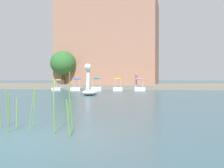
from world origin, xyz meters
TOP-DOWN VIEW (x-y plane):
  - ground_plane at (0.00, 0.00)m, footprint 587.84×587.84m
  - shore_bank_far at (0.00, 37.25)m, footprint 114.63×19.60m
  - swan_boat at (-2.20, 16.02)m, footprint 1.29×2.51m
  - pedal_boat_pink at (1.79, 25.21)m, footprint 1.45×2.06m
  - pedal_boat_yellow at (-0.77, 25.18)m, footprint 1.28×2.13m
  - pedal_boat_teal at (-3.33, 25.02)m, footprint 1.48×2.34m
  - pedal_boat_blue at (-5.78, 25.18)m, footprint 1.23×2.18m
  - pedal_boat_lime at (-8.29, 25.47)m, footprint 1.15×1.95m
  - tree_broadleaf_left at (-10.50, 34.09)m, footprint 5.26×5.59m
  - person_on_path at (1.23, 30.41)m, footprint 0.25×0.24m
  - parked_van at (-1.89, 38.59)m, footprint 4.87×2.21m
  - apartment_block at (-3.67, 40.30)m, footprint 17.55×14.05m
  - reed_clump_foreground at (-0.79, 1.12)m, footprint 3.28×1.56m

SIDE VIEW (x-z plane):
  - ground_plane at x=0.00m, z-range 0.00..0.00m
  - shore_bank_far at x=0.00m, z-range 0.00..0.55m
  - pedal_boat_lime at x=-8.29m, z-range -0.32..1.04m
  - pedal_boat_blue at x=-5.78m, z-range -0.34..1.14m
  - pedal_boat_pink at x=1.79m, z-range -0.33..1.15m
  - pedal_boat_yellow at x=-0.77m, z-range -0.31..1.19m
  - pedal_boat_teal at x=-3.33m, z-range -0.32..1.23m
  - reed_clump_foreground at x=-0.79m, z-range -0.25..1.32m
  - swan_boat at x=-2.20m, z-range -0.75..1.89m
  - person_on_path at x=1.23m, z-range 0.62..2.27m
  - parked_van at x=-1.89m, z-range 0.62..2.46m
  - tree_broadleaf_left at x=-10.50m, z-range 1.28..6.56m
  - apartment_block at x=-3.67m, z-range 0.55..15.41m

